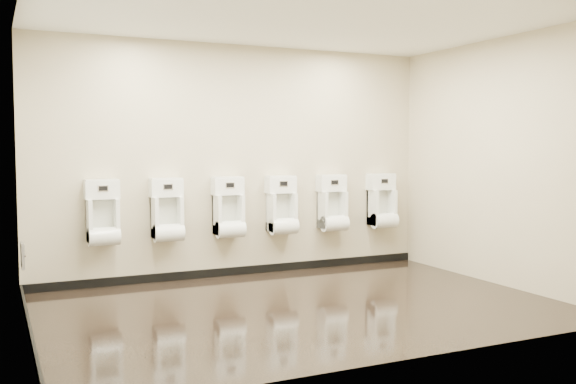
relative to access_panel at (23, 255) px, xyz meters
name	(u,v)px	position (x,y,z in m)	size (l,w,h in m)	color
ground	(302,306)	(2.48, -1.20, -0.50)	(5.00, 3.50, 0.00)	black
ceiling	(302,18)	(2.48, -1.20, 2.30)	(5.00, 3.50, 0.00)	white
back_wall	(239,161)	(2.48, 0.55, 0.90)	(5.00, 0.02, 2.80)	#C1B491
front_wall	(408,170)	(2.48, -2.95, 0.90)	(5.00, 0.02, 2.80)	#C1B491
left_wall	(24,168)	(-0.02, -1.20, 0.90)	(0.02, 3.50, 2.80)	#C1B491
right_wall	(500,162)	(4.98, -1.20, 0.90)	(0.02, 3.50, 2.80)	#C1B491
tile_overlay_left	(24,168)	(-0.01, -1.20, 0.90)	(0.01, 3.50, 2.80)	white
skirting_back	(240,271)	(2.48, 0.54, -0.45)	(5.00, 0.02, 0.10)	black
skirting_left	(30,332)	(-0.01, -1.20, -0.45)	(0.02, 3.50, 0.10)	black
access_panel	(23,255)	(0.00, 0.00, 0.00)	(0.04, 0.25, 0.25)	#9E9EA3
urinal_0	(103,218)	(0.84, 0.42, 0.30)	(0.38, 0.29, 0.71)	white
urinal_1	(167,215)	(1.56, 0.42, 0.30)	(0.38, 0.29, 0.71)	white
urinal_2	(229,212)	(2.31, 0.42, 0.30)	(0.38, 0.29, 0.71)	white
urinal_3	(282,209)	(3.00, 0.42, 0.30)	(0.38, 0.29, 0.71)	white
urinal_4	(333,207)	(3.72, 0.42, 0.30)	(0.38, 0.29, 0.71)	white
urinal_5	(382,205)	(4.48, 0.42, 0.30)	(0.38, 0.29, 0.71)	white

